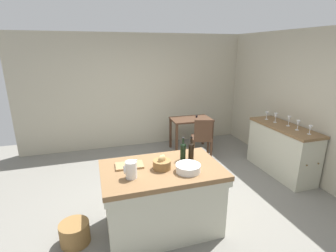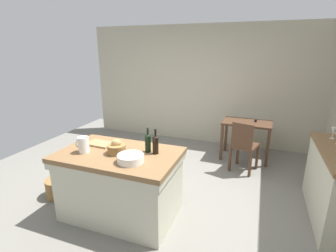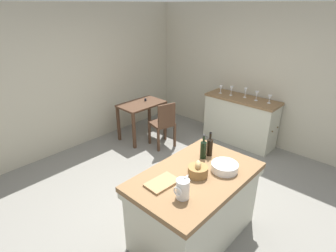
{
  "view_description": "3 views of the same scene",
  "coord_description": "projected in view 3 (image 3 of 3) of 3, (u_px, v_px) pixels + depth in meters",
  "views": [
    {
      "loc": [
        -1.04,
        -3.24,
        2.27
      ],
      "look_at": [
        0.09,
        0.44,
        1.08
      ],
      "focal_mm": 26.98,
      "sensor_mm": 36.0,
      "label": 1
    },
    {
      "loc": [
        1.27,
        -2.98,
        2.07
      ],
      "look_at": [
        0.06,
        0.27,
        1.01
      ],
      "focal_mm": 26.83,
      "sensor_mm": 36.0,
      "label": 2
    },
    {
      "loc": [
        -2.31,
        -1.98,
        2.56
      ],
      "look_at": [
        0.25,
        0.38,
        0.98
      ],
      "focal_mm": 28.96,
      "sensor_mm": 36.0,
      "label": 3
    }
  ],
  "objects": [
    {
      "name": "ground_plane",
      "position": [
        176.0,
        202.0,
        3.83
      ],
      "size": [
        6.76,
        6.76,
        0.0
      ],
      "primitive_type": "plane",
      "color": "slate"
    },
    {
      "name": "wall_back",
      "position": [
        69.0,
        80.0,
        4.9
      ],
      "size": [
        5.32,
        0.12,
        2.6
      ],
      "primitive_type": "cube",
      "color": "#B2AA93",
      "rests_on": "ground"
    },
    {
      "name": "wall_right",
      "position": [
        269.0,
        78.0,
        5.03
      ],
      "size": [
        0.12,
        5.2,
        2.6
      ],
      "primitive_type": "cube",
      "color": "#B2AA93",
      "rests_on": "ground"
    },
    {
      "name": "island_table",
      "position": [
        194.0,
        203.0,
        3.11
      ],
      "size": [
        1.47,
        0.93,
        0.87
      ],
      "color": "brown",
      "rests_on": "ground"
    },
    {
      "name": "side_cabinet",
      "position": [
        240.0,
        120.0,
        5.33
      ],
      "size": [
        0.52,
        1.42,
        0.93
      ],
      "color": "brown",
      "rests_on": "ground"
    },
    {
      "name": "writing_desk",
      "position": [
        142.0,
        109.0,
        5.44
      ],
      "size": [
        0.92,
        0.59,
        0.8
      ],
      "color": "#472D1E",
      "rests_on": "ground"
    },
    {
      "name": "wooden_chair",
      "position": [
        163.0,
        123.0,
        5.12
      ],
      "size": [
        0.49,
        0.49,
        0.91
      ],
      "color": "#472D1E",
      "rests_on": "ground"
    },
    {
      "name": "pitcher",
      "position": [
        183.0,
        189.0,
        2.55
      ],
      "size": [
        0.17,
        0.13,
        0.24
      ],
      "color": "white",
      "rests_on": "island_table"
    },
    {
      "name": "wash_bowl",
      "position": [
        225.0,
        167.0,
        2.99
      ],
      "size": [
        0.3,
        0.3,
        0.09
      ],
      "primitive_type": "cylinder",
      "color": "white",
      "rests_on": "island_table"
    },
    {
      "name": "bread_basket",
      "position": [
        198.0,
        170.0,
        2.9
      ],
      "size": [
        0.22,
        0.22,
        0.18
      ],
      "color": "olive",
      "rests_on": "island_table"
    },
    {
      "name": "cutting_board",
      "position": [
        162.0,
        183.0,
        2.78
      ],
      "size": [
        0.35,
        0.23,
        0.02
      ],
      "primitive_type": "cube",
      "rotation": [
        0.0,
        0.0,
        -0.06
      ],
      "color": "#99754C",
      "rests_on": "island_table"
    },
    {
      "name": "wine_bottle_dark",
      "position": [
        210.0,
        146.0,
        3.27
      ],
      "size": [
        0.07,
        0.07,
        0.3
      ],
      "color": "black",
      "rests_on": "island_table"
    },
    {
      "name": "wine_bottle_amber",
      "position": [
        203.0,
        149.0,
        3.2
      ],
      "size": [
        0.07,
        0.07,
        0.31
      ],
      "color": "black",
      "rests_on": "island_table"
    },
    {
      "name": "wine_glass_far_left",
      "position": [
        270.0,
        98.0,
        4.83
      ],
      "size": [
        0.07,
        0.07,
        0.15
      ],
      "color": "white",
      "rests_on": "side_cabinet"
    },
    {
      "name": "wine_glass_left",
      "position": [
        257.0,
        94.0,
        4.96
      ],
      "size": [
        0.07,
        0.07,
        0.17
      ],
      "color": "white",
      "rests_on": "side_cabinet"
    },
    {
      "name": "wine_glass_middle",
      "position": [
        246.0,
        91.0,
        5.12
      ],
      "size": [
        0.07,
        0.07,
        0.19
      ],
      "color": "white",
      "rests_on": "side_cabinet"
    },
    {
      "name": "wine_glass_right",
      "position": [
        231.0,
        89.0,
        5.24
      ],
      "size": [
        0.07,
        0.07,
        0.18
      ],
      "color": "white",
      "rests_on": "side_cabinet"
    },
    {
      "name": "wine_glass_far_right",
      "position": [
        221.0,
        88.0,
        5.37
      ],
      "size": [
        0.07,
        0.07,
        0.15
      ],
      "color": "white",
      "rests_on": "side_cabinet"
    }
  ]
}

